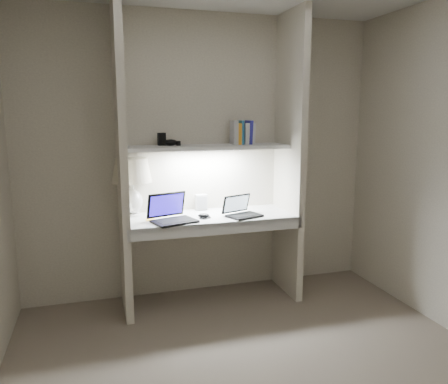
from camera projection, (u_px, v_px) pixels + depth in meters
name	position (u px, v px, depth m)	size (l,w,h in m)	color
floor	(262.00, 378.00, 2.74)	(3.20, 3.00, 0.01)	gray
back_wall	(203.00, 157.00, 3.93)	(3.20, 0.01, 2.50)	beige
alcove_panel_left	(122.00, 163.00, 3.47)	(0.06, 0.55, 2.50)	beige
alcove_panel_right	(290.00, 157.00, 3.88)	(0.06, 0.55, 2.50)	beige
desk	(211.00, 218.00, 3.76)	(1.40, 0.55, 0.04)	white
desk_apron	(219.00, 228.00, 3.52)	(1.46, 0.03, 0.10)	silver
shelf	(207.00, 147.00, 3.74)	(1.40, 0.36, 0.03)	silver
strip_light	(207.00, 150.00, 3.75)	(0.60, 0.04, 0.01)	white
table_lamp	(132.00, 177.00, 3.69)	(0.34, 0.34, 0.50)	white
laptop_main	(171.00, 215.00, 3.55)	(0.41, 0.38, 0.23)	black
laptop_netbook	(241.00, 211.00, 3.73)	(0.34, 0.32, 0.18)	black
speaker	(201.00, 202.00, 3.95)	(0.10, 0.07, 0.14)	silver
mouse	(204.00, 216.00, 3.68)	(0.10, 0.06, 0.04)	black
cable_coil	(206.00, 217.00, 3.67)	(0.09, 0.09, 0.01)	black
sticky_note	(151.00, 220.00, 3.60)	(0.08, 0.08, 0.00)	yellow
book_row	(242.00, 133.00, 3.86)	(0.20, 0.14, 0.21)	silver
shelf_box	(162.00, 139.00, 3.73)	(0.06, 0.04, 0.11)	black
shelf_gadget	(170.00, 142.00, 3.69)	(0.13, 0.09, 0.05)	black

